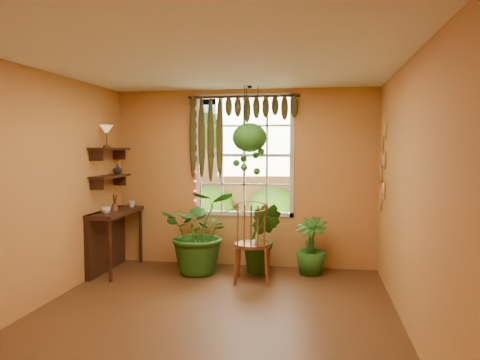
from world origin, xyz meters
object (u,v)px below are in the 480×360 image
(potted_plant_mid, at_px, (261,238))
(counter_ledge, at_px, (109,234))
(windsor_chair, at_px, (252,255))
(hanging_basket, at_px, (250,140))
(potted_plant_left, at_px, (201,232))

(potted_plant_mid, bearing_deg, counter_ledge, -173.46)
(counter_ledge, bearing_deg, potted_plant_mid, 6.54)
(windsor_chair, distance_m, potted_plant_mid, 0.52)
(windsor_chair, relative_size, hanging_basket, 1.00)
(counter_ledge, height_order, potted_plant_left, potted_plant_left)
(counter_ledge, distance_m, potted_plant_mid, 2.24)
(potted_plant_mid, bearing_deg, potted_plant_left, -169.10)
(counter_ledge, height_order, potted_plant_mid, potted_plant_mid)
(potted_plant_mid, bearing_deg, windsor_chair, -97.37)
(counter_ledge, xyz_separation_m, windsor_chair, (2.16, -0.25, -0.18))
(counter_ledge, relative_size, hanging_basket, 0.93)
(counter_ledge, xyz_separation_m, potted_plant_mid, (2.23, 0.26, -0.04))
(potted_plant_left, relative_size, hanging_basket, 0.94)
(counter_ledge, height_order, windsor_chair, windsor_chair)
(potted_plant_left, bearing_deg, counter_ledge, -176.26)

